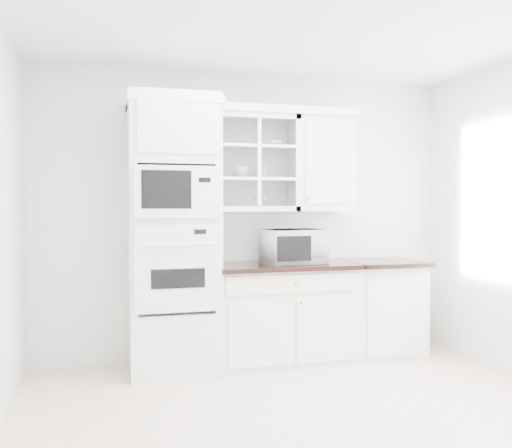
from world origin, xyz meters
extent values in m
cube|color=beige|center=(0.00, 0.00, 0.01)|extent=(4.00, 3.50, 0.01)
cube|color=white|center=(0.00, 1.74, 1.35)|extent=(4.00, 0.02, 2.70)
cube|color=white|center=(0.00, 0.00, 2.69)|extent=(4.00, 3.50, 0.02)
cube|color=white|center=(-0.75, 1.43, 1.20)|extent=(0.76, 0.65, 2.40)
cube|color=white|center=(-0.75, 1.09, 0.94)|extent=(0.70, 0.03, 0.72)
cube|color=black|center=(-0.75, 1.07, 0.86)|extent=(0.44, 0.01, 0.16)
cube|color=white|center=(-0.75, 1.09, 1.56)|extent=(0.70, 0.03, 0.43)
cube|color=black|center=(-0.84, 1.07, 1.58)|extent=(0.40, 0.01, 0.31)
cube|color=white|center=(0.28, 1.45, 0.44)|extent=(1.30, 0.60, 0.88)
cube|color=black|center=(0.28, 1.42, 0.90)|extent=(1.32, 0.67, 0.04)
cube|color=white|center=(1.28, 1.45, 0.44)|extent=(0.70, 0.60, 0.88)
cube|color=black|center=(1.28, 1.42, 0.90)|extent=(0.72, 0.67, 0.04)
cube|color=white|center=(0.03, 1.58, 1.85)|extent=(0.80, 0.33, 0.90)
cube|color=white|center=(0.03, 1.58, 1.70)|extent=(0.74, 0.29, 0.02)
cube|color=white|center=(0.03, 1.58, 2.00)|extent=(0.74, 0.29, 0.02)
cube|color=white|center=(0.71, 1.58, 1.85)|extent=(0.55, 0.33, 0.90)
cube|color=white|center=(-0.07, 1.56, 2.33)|extent=(2.14, 0.38, 0.07)
imported|color=white|center=(0.35, 1.41, 1.08)|extent=(0.60, 0.53, 0.32)
imported|color=white|center=(-0.20, 1.60, 2.04)|extent=(0.24, 0.24, 0.06)
imported|color=white|center=(0.21, 1.60, 2.04)|extent=(0.23, 0.23, 0.06)
imported|color=white|center=(-0.11, 1.57, 1.76)|extent=(0.13, 0.13, 0.10)
imported|color=white|center=(0.11, 1.60, 1.76)|extent=(0.12, 0.12, 0.10)
camera|label=1|loc=(-1.27, -3.33, 1.46)|focal=38.00mm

